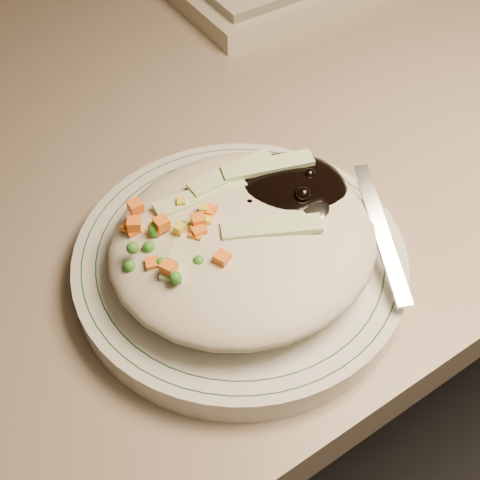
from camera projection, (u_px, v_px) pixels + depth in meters
desk at (183, 240)px, 0.78m from camera, size 1.40×0.70×0.74m
plate at (240, 263)px, 0.49m from camera, size 0.24×0.24×0.02m
plate_rim at (240, 255)px, 0.48m from camera, size 0.23×0.23×0.00m
meal at (246, 233)px, 0.47m from camera, size 0.21×0.19×0.05m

